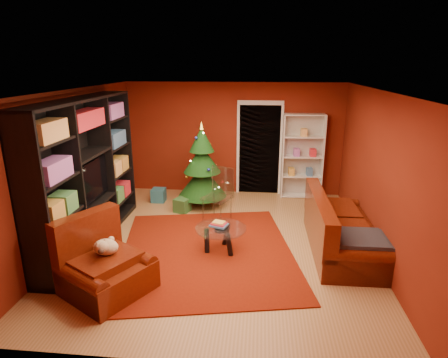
# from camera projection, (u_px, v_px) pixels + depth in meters

# --- Properties ---
(floor) EXTENTS (5.00, 5.50, 0.05)m
(floor) POSITION_uv_depth(u_px,v_px,m) (222.00, 244.00, 6.53)
(floor) COLOR #9F6D3D
(floor) RESTS_ON ground
(ceiling) EXTENTS (5.00, 5.50, 0.05)m
(ceiling) POSITION_uv_depth(u_px,v_px,m) (221.00, 89.00, 5.75)
(ceiling) COLOR silver
(ceiling) RESTS_ON wall_back
(wall_back) EXTENTS (5.00, 0.05, 2.60)m
(wall_back) POSITION_uv_depth(u_px,v_px,m) (234.00, 139.00, 8.78)
(wall_back) COLOR maroon
(wall_back) RESTS_ON ground
(wall_left) EXTENTS (0.05, 5.50, 2.60)m
(wall_left) POSITION_uv_depth(u_px,v_px,m) (75.00, 168.00, 6.38)
(wall_left) COLOR maroon
(wall_left) RESTS_ON ground
(wall_right) EXTENTS (0.05, 5.50, 2.60)m
(wall_right) POSITION_uv_depth(u_px,v_px,m) (380.00, 176.00, 5.90)
(wall_right) COLOR maroon
(wall_right) RESTS_ON ground
(doorway) EXTENTS (1.06, 0.60, 2.16)m
(doorway) POSITION_uv_depth(u_px,v_px,m) (259.00, 150.00, 8.75)
(doorway) COLOR black
(doorway) RESTS_ON floor
(rug) EXTENTS (3.34, 3.71, 0.02)m
(rug) POSITION_uv_depth(u_px,v_px,m) (207.00, 251.00, 6.22)
(rug) COLOR maroon
(rug) RESTS_ON floor
(media_unit) EXTENTS (0.50, 3.23, 2.48)m
(media_unit) POSITION_uv_depth(u_px,v_px,m) (86.00, 173.00, 6.27)
(media_unit) COLOR black
(media_unit) RESTS_ON floor
(christmas_tree) EXTENTS (1.07, 1.07, 1.87)m
(christmas_tree) POSITION_uv_depth(u_px,v_px,m) (202.00, 166.00, 8.00)
(christmas_tree) COLOR #0E360E
(christmas_tree) RESTS_ON floor
(gift_box_teal) EXTENTS (0.30, 0.30, 0.30)m
(gift_box_teal) POSITION_uv_depth(u_px,v_px,m) (159.00, 195.00, 8.46)
(gift_box_teal) COLOR #235E72
(gift_box_teal) RESTS_ON floor
(gift_box_green) EXTENTS (0.37, 0.37, 0.29)m
(gift_box_green) POSITION_uv_depth(u_px,v_px,m) (182.00, 205.00, 7.87)
(gift_box_green) COLOR #295C26
(gift_box_green) RESTS_ON floor
(gift_box_red) EXTENTS (0.29, 0.29, 0.24)m
(gift_box_red) POSITION_uv_depth(u_px,v_px,m) (193.00, 196.00, 8.51)
(gift_box_red) COLOR maroon
(gift_box_red) RESTS_ON floor
(white_bookshelf) EXTENTS (0.93, 0.37, 1.98)m
(white_bookshelf) POSITION_uv_depth(u_px,v_px,m) (302.00, 157.00, 8.53)
(white_bookshelf) COLOR white
(white_bookshelf) RESTS_ON floor
(armchair) EXTENTS (1.50, 1.50, 0.85)m
(armchair) POSITION_uv_depth(u_px,v_px,m) (106.00, 263.00, 5.03)
(armchair) COLOR #4B1407
(armchair) RESTS_ON rug
(dog) EXTENTS (0.46, 0.50, 0.28)m
(dog) POSITION_uv_depth(u_px,v_px,m) (106.00, 247.00, 5.04)
(dog) COLOR #D0B58E
(dog) RESTS_ON armchair
(sofa) EXTENTS (1.00, 2.20, 0.94)m
(sofa) POSITION_uv_depth(u_px,v_px,m) (343.00, 224.00, 6.16)
(sofa) COLOR #4B1407
(sofa) RESTS_ON rug
(coffee_table) EXTENTS (1.06, 1.06, 0.53)m
(coffee_table) POSITION_uv_depth(u_px,v_px,m) (221.00, 239.00, 6.18)
(coffee_table) COLOR gray
(coffee_table) RESTS_ON rug
(acrylic_chair) EXTENTS (0.67, 0.69, 0.96)m
(acrylic_chair) POSITION_uv_depth(u_px,v_px,m) (217.00, 198.00, 7.33)
(acrylic_chair) COLOR #66605B
(acrylic_chair) RESTS_ON rug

